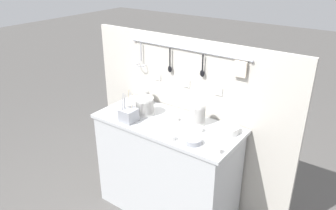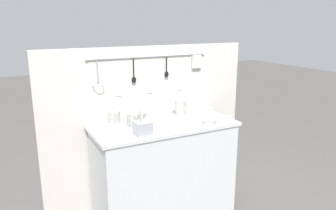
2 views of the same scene
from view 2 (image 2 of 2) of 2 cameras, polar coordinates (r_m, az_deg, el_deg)
counter at (r=3.14m, az=-0.69°, el=-11.68°), size 1.31×0.58×0.96m
back_wall at (r=3.28m, az=-3.24°, el=-4.08°), size 2.11×0.11×1.64m
bowl_stack_nested_right at (r=3.14m, az=2.21°, el=-0.42°), size 0.11×0.11×0.19m
bowl_stack_short_front at (r=2.95m, az=-9.34°, el=-2.02°), size 0.11×0.11×0.15m
bowl_stack_wide_centre at (r=2.84m, az=-5.51°, el=-2.44°), size 0.17×0.17×0.16m
plate_stack at (r=3.31m, az=5.97°, el=-0.96°), size 0.20×0.20×0.06m
steel_mixing_bowl at (r=2.99m, az=7.14°, el=-2.83°), size 0.13×0.13×0.04m
cutlery_caddy at (r=2.67m, az=-4.45°, el=-4.00°), size 0.13×0.13×0.27m
cup_by_caddy at (r=3.04m, az=-0.48°, el=-2.44°), size 0.05×0.05×0.04m
cup_edge_far at (r=3.12m, az=4.39°, el=-2.05°), size 0.05×0.05×0.04m
cup_back_right at (r=3.11m, az=10.55°, el=-2.27°), size 0.05×0.05×0.04m
cup_back_left at (r=2.82m, az=-9.26°, el=-4.00°), size 0.05×0.05×0.04m
cup_centre at (r=2.86m, az=5.08°, el=-3.56°), size 0.05×0.05×0.04m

